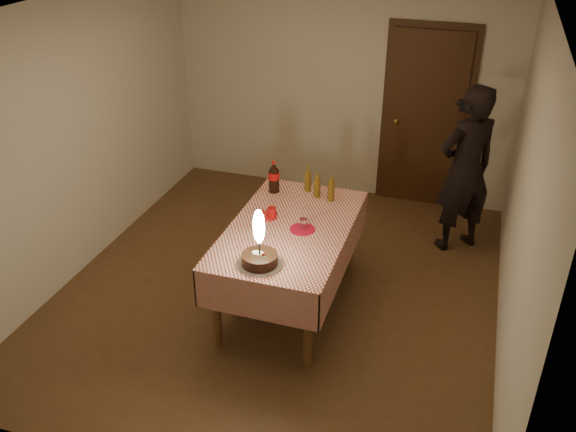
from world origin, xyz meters
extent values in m
cube|color=brown|center=(0.00, 0.00, 0.00)|extent=(4.00, 4.50, 0.01)
cube|color=beige|center=(0.00, 2.25, 1.30)|extent=(4.00, 0.04, 2.60)
cube|color=beige|center=(0.00, -2.25, 1.30)|extent=(4.00, 0.04, 2.60)
cube|color=beige|center=(-2.00, 0.00, 1.30)|extent=(0.04, 4.50, 2.60)
cube|color=beige|center=(2.00, 0.00, 1.30)|extent=(0.04, 4.50, 2.60)
cube|color=silver|center=(0.00, 0.00, 2.60)|extent=(4.00, 4.50, 0.04)
cube|color=#472814|center=(1.00, 2.22, 1.02)|extent=(0.85, 0.05, 2.05)
sphere|color=#B28C33|center=(0.68, 2.17, 1.00)|extent=(0.06, 0.06, 0.06)
cube|color=brown|center=(0.16, -0.20, 0.78)|extent=(0.90, 1.60, 0.04)
cylinder|color=brown|center=(-0.23, -0.94, 0.38)|extent=(0.07, 0.07, 0.76)
cylinder|color=brown|center=(0.55, -0.94, 0.38)|extent=(0.07, 0.07, 0.76)
cylinder|color=brown|center=(-0.23, 0.54, 0.38)|extent=(0.07, 0.07, 0.76)
cylinder|color=brown|center=(0.55, 0.54, 0.38)|extent=(0.07, 0.07, 0.76)
cube|color=beige|center=(0.16, -0.20, 0.81)|extent=(1.02, 1.72, 0.01)
cube|color=beige|center=(0.16, -1.06, 0.63)|extent=(1.02, 0.01, 0.34)
cube|color=beige|center=(0.16, 0.65, 0.63)|extent=(1.02, 0.01, 0.34)
cube|color=beige|center=(-0.34, -0.20, 0.63)|extent=(0.01, 1.72, 0.34)
cube|color=beige|center=(0.66, -0.20, 0.63)|extent=(0.01, 1.72, 0.34)
cylinder|color=white|center=(0.12, -0.83, 0.82)|extent=(0.36, 0.36, 0.01)
cylinder|color=black|center=(0.12, -0.83, 0.86)|extent=(0.28, 0.28, 0.09)
cylinder|color=white|center=(0.10, -0.81, 0.91)|extent=(0.07, 0.07, 0.00)
sphere|color=red|center=(0.15, -0.84, 0.92)|extent=(0.02, 0.02, 0.02)
cube|color=#19721E|center=(0.17, -0.85, 0.91)|extent=(0.02, 0.01, 0.00)
cube|color=#19721E|center=(0.14, -0.85, 0.91)|extent=(0.01, 0.02, 0.00)
cylinder|color=#262628|center=(0.12, -0.83, 0.97)|extent=(0.01, 0.01, 0.12)
ellipsoid|color=#FFF2BF|center=(0.12, -0.83, 1.16)|extent=(0.09, 0.09, 0.29)
sphere|color=white|center=(0.12, -0.83, 1.05)|extent=(0.04, 0.04, 0.04)
cylinder|color=#B10C26|center=(0.28, -0.21, 0.82)|extent=(0.22, 0.22, 0.01)
cylinder|color=#A80B0C|center=(-0.04, -0.10, 0.87)|extent=(0.08, 0.08, 0.10)
cylinder|color=white|center=(0.28, -0.18, 0.86)|extent=(0.07, 0.07, 0.09)
cube|color=red|center=(-0.09, -0.10, 0.83)|extent=(0.15, 0.15, 0.02)
cylinder|color=black|center=(-0.19, 0.39, 0.93)|extent=(0.10, 0.10, 0.22)
cylinder|color=red|center=(-0.19, 0.39, 0.99)|extent=(0.10, 0.10, 0.07)
cone|color=black|center=(-0.19, 0.39, 1.08)|extent=(0.10, 0.10, 0.08)
cylinder|color=red|center=(-0.19, 0.39, 1.12)|extent=(0.03, 0.03, 0.02)
cylinder|color=brown|center=(0.11, 0.51, 0.91)|extent=(0.06, 0.06, 0.18)
cone|color=brown|center=(0.11, 0.51, 1.03)|extent=(0.06, 0.06, 0.06)
cylinder|color=olive|center=(0.11, 0.51, 1.06)|extent=(0.02, 0.02, 0.02)
cylinder|color=brown|center=(0.37, 0.39, 0.91)|extent=(0.06, 0.06, 0.18)
cone|color=brown|center=(0.37, 0.39, 1.03)|extent=(0.06, 0.06, 0.06)
cylinder|color=olive|center=(0.37, 0.39, 1.06)|extent=(0.02, 0.02, 0.02)
cylinder|color=brown|center=(0.23, 0.42, 0.91)|extent=(0.06, 0.06, 0.18)
cone|color=brown|center=(0.23, 0.42, 1.03)|extent=(0.06, 0.06, 0.06)
cylinder|color=olive|center=(0.23, 0.42, 1.06)|extent=(0.02, 0.02, 0.02)
imported|color=black|center=(1.52, 1.31, 0.88)|extent=(0.77, 0.73, 1.77)
cube|color=black|center=(1.44, 1.42, 1.51)|extent=(0.16, 0.15, 0.10)
cylinder|color=black|center=(1.40, 1.48, 1.51)|extent=(0.11, 0.11, 0.08)
camera|label=1|loc=(1.55, -4.53, 3.47)|focal=38.00mm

